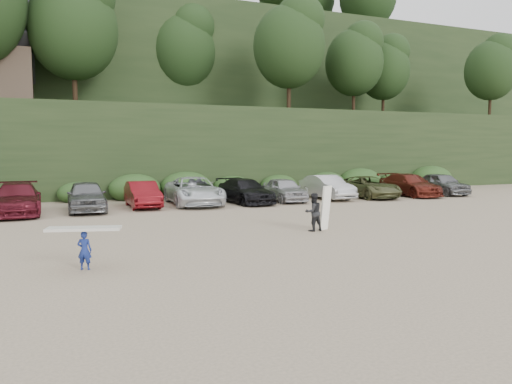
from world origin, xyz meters
name	(u,v)px	position (x,y,z in m)	size (l,w,h in m)	color
ground	(266,234)	(0.00, 0.00, 0.00)	(120.00, 120.00, 0.00)	tan
hillside_backdrop	(118,68)	(-0.26, 35.93, 11.22)	(90.00, 41.50, 28.00)	black
parked_cars	(188,193)	(-0.21, 9.92, 0.74)	(36.99, 6.29, 1.60)	#A9A8AD
child_surfer	(84,241)	(-6.56, -3.01, 0.77)	(1.95, 1.02, 1.13)	navy
adult_surfer	(314,212)	(2.03, -0.02, 0.75)	(1.20, 0.60, 1.73)	black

